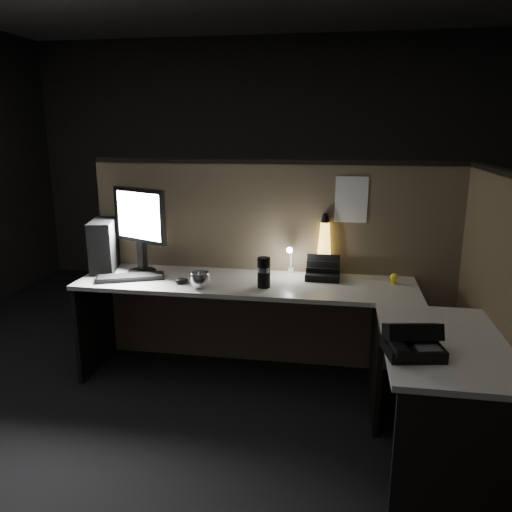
% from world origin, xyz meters
% --- Properties ---
extents(floor, '(6.00, 6.00, 0.00)m').
position_xyz_m(floor, '(0.00, 0.00, 0.00)').
color(floor, black).
rests_on(floor, ground).
extents(room_shell, '(6.00, 6.00, 6.00)m').
position_xyz_m(room_shell, '(0.00, 0.00, 1.62)').
color(room_shell, silver).
rests_on(room_shell, ground).
extents(partition_back, '(2.66, 0.06, 1.50)m').
position_xyz_m(partition_back, '(0.00, 0.93, 0.75)').
color(partition_back, brown).
rests_on(partition_back, ground).
extents(partition_right, '(0.06, 1.66, 1.50)m').
position_xyz_m(partition_right, '(1.33, 0.10, 0.75)').
color(partition_right, brown).
rests_on(partition_right, ground).
extents(desk, '(2.60, 1.60, 0.73)m').
position_xyz_m(desk, '(0.18, 0.25, 0.58)').
color(desk, beige).
rests_on(desk, ground).
extents(pc_tower, '(0.24, 0.38, 0.37)m').
position_xyz_m(pc_tower, '(-1.22, 0.71, 0.91)').
color(pc_tower, black).
rests_on(pc_tower, desk).
extents(monitor, '(0.45, 0.24, 0.61)m').
position_xyz_m(monitor, '(-0.93, 0.70, 1.10)').
color(monitor, black).
rests_on(monitor, desk).
extents(keyboard, '(0.48, 0.31, 0.02)m').
position_xyz_m(keyboard, '(-0.95, 0.52, 0.74)').
color(keyboard, black).
rests_on(keyboard, desk).
extents(mouse, '(0.11, 0.10, 0.04)m').
position_xyz_m(mouse, '(-0.56, 0.48, 0.75)').
color(mouse, black).
rests_on(mouse, desk).
extents(clip_lamp, '(0.04, 0.17, 0.21)m').
position_xyz_m(clip_lamp, '(0.13, 0.82, 0.86)').
color(clip_lamp, silver).
rests_on(clip_lamp, desk).
extents(organizer, '(0.24, 0.21, 0.17)m').
position_xyz_m(organizer, '(0.37, 0.76, 0.77)').
color(organizer, black).
rests_on(organizer, desk).
extents(lava_lamp, '(0.12, 0.12, 0.44)m').
position_xyz_m(lava_lamp, '(0.37, 0.88, 0.91)').
color(lava_lamp, black).
rests_on(lava_lamp, desk).
extents(travel_mug, '(0.09, 0.09, 0.20)m').
position_xyz_m(travel_mug, '(-0.01, 0.49, 0.83)').
color(travel_mug, black).
rests_on(travel_mug, desk).
extents(steel_mug, '(0.15, 0.15, 0.11)m').
position_xyz_m(steel_mug, '(-0.42, 0.41, 0.78)').
color(steel_mug, silver).
rests_on(steel_mug, desk).
extents(figurine, '(0.05, 0.05, 0.05)m').
position_xyz_m(figurine, '(0.84, 0.71, 0.78)').
color(figurine, yellow).
rests_on(figurine, desk).
extents(pinned_paper, '(0.22, 0.00, 0.32)m').
position_xyz_m(pinned_paper, '(0.54, 0.90, 1.26)').
color(pinned_paper, white).
rests_on(pinned_paper, partition_back).
extents(desk_phone, '(0.29, 0.29, 0.15)m').
position_xyz_m(desk_phone, '(0.82, -0.37, 0.79)').
color(desk_phone, black).
rests_on(desk_phone, desk).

